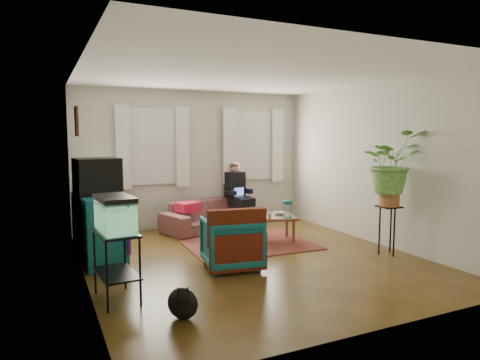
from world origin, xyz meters
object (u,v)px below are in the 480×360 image
side_table (109,218)px  plant_stand (388,230)px  dresser (99,229)px  aquarium_stand (117,266)px  sofa (211,210)px  coffee_table (264,229)px  armchair (231,240)px

side_table → plant_stand: 4.60m
dresser → aquarium_stand: bearing=-96.5°
aquarium_stand → side_table: bearing=78.6°
sofa → coffee_table: size_ratio=1.85×
dresser → side_table: bearing=70.9°
sofa → armchair: size_ratio=2.52×
coffee_table → plant_stand: 1.96m
side_table → aquarium_stand: aquarium_stand is taller
side_table → dresser: bearing=-103.0°
armchair → plant_stand: armchair is taller
coffee_table → armchair: bearing=-118.8°
coffee_table → plant_stand: size_ratio=1.40×
sofa → aquarium_stand: size_ratio=2.52×
dresser → sofa: bearing=24.6°
armchair → plant_stand: size_ratio=1.03×
coffee_table → sofa: bearing=127.6°
sofa → coffee_table: sofa is taller
side_table → coffee_table: (2.30, -1.40, -0.12)m
dresser → coffee_table: dresser is taller
armchair → coffee_table: bearing=-126.0°
dresser → armchair: (1.56, -1.00, -0.10)m
aquarium_stand → plant_stand: (3.93, 0.11, -0.01)m
aquarium_stand → plant_stand: bearing=-3.2°
side_table → aquarium_stand: bearing=-96.7°
armchair → sofa: bearing=-95.6°
side_table → dresser: 1.52m
side_table → sofa: bearing=-5.8°
side_table → plant_stand: bearing=-38.9°
coffee_table → dresser: bearing=-162.2°
aquarium_stand → armchair: 1.66m
side_table → aquarium_stand: size_ratio=0.88×
dresser → plant_stand: size_ratio=1.44×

